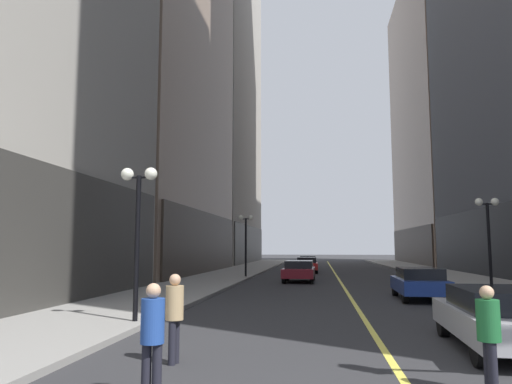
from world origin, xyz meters
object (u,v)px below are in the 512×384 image
car_maroon (299,270)px  pedestrian_in_tan_trench (174,311)px  pedestrian_in_blue_hoodie (152,332)px  street_lamp_right_mid (488,223)px  car_navy (308,262)px  car_silver (496,317)px  pedestrian_in_green_parka (489,331)px  car_blue (419,282)px  street_lamp_left_far (246,232)px  car_red (307,264)px  street_lamp_left_near (138,209)px

car_maroon → pedestrian_in_tan_trench: (-1.50, -21.60, 0.25)m
pedestrian_in_blue_hoodie → street_lamp_right_mid: bearing=58.1°
car_navy → pedestrian_in_tan_trench: size_ratio=2.53×
car_silver → pedestrian_in_green_parka: 3.35m
car_silver → car_navy: (-4.76, 37.98, -0.00)m
car_navy → pedestrian_in_green_parka: size_ratio=2.63×
pedestrian_in_tan_trench → street_lamp_right_mid: size_ratio=0.38×
pedestrian_in_green_parka → car_maroon: bearing=99.3°
car_blue → car_navy: (-5.21, 27.99, -0.00)m
car_navy → pedestrian_in_green_parka: (3.58, -41.10, 0.21)m
pedestrian_in_blue_hoodie → pedestrian_in_tan_trench: pedestrian_in_tan_trench is taller
car_blue → street_lamp_left_far: size_ratio=0.95×
car_maroon → pedestrian_in_green_parka: 23.12m
pedestrian_in_tan_trench → car_maroon: bearing=86.0°
car_red → pedestrian_in_blue_hoodie: pedestrian_in_blue_hoodie is taller
street_lamp_left_far → car_blue: bearing=-53.4°
car_red → pedestrian_in_tan_trench: size_ratio=2.68×
pedestrian_in_tan_trench → pedestrian_in_green_parka: bearing=-13.0°
car_red → pedestrian_in_green_parka: (3.51, -33.49, 0.21)m
car_silver → car_navy: 38.27m
street_lamp_left_near → street_lamp_right_mid: (12.80, 10.17, 0.00)m
car_blue → pedestrian_in_tan_trench: bearing=-120.0°
car_maroon → street_lamp_left_near: bearing=-102.2°
street_lamp_left_far → street_lamp_right_mid: (12.80, -10.17, 0.00)m
street_lamp_left_far → street_lamp_right_mid: 16.35m
car_blue → pedestrian_in_tan_trench: (-6.88, -11.90, 0.25)m
car_red → pedestrian_in_tan_trench: pedestrian_in_tan_trench is taller
pedestrian_in_tan_trench → pedestrian_in_green_parka: (5.24, -1.21, -0.04)m
car_silver → pedestrian_in_blue_hoodie: size_ratio=2.70×
pedestrian_in_green_parka → car_red: bearing=96.0°
pedestrian_in_tan_trench → street_lamp_left_near: street_lamp_left_near is taller
pedestrian_in_blue_hoodie → street_lamp_left_near: street_lamp_left_near is taller
car_blue → pedestrian_in_blue_hoodie: (-6.54, -14.06, 0.24)m
car_red → street_lamp_left_near: 28.73m
car_blue → pedestrian_in_green_parka: 13.21m
car_blue → car_maroon: (-5.38, 9.70, 0.00)m
street_lamp_right_mid → car_blue: bearing=-148.3°
car_maroon → pedestrian_in_blue_hoodie: bearing=-92.8°
car_blue → car_maroon: bearing=119.0°
car_navy → pedestrian_in_green_parka: bearing=-85.0°
pedestrian_in_tan_trench → car_silver: bearing=16.5°
street_lamp_right_mid → car_navy: bearing=108.9°
pedestrian_in_tan_trench → street_lamp_right_mid: bearing=53.4°
car_blue → pedestrian_in_tan_trench: 13.75m
car_navy → street_lamp_left_far: size_ratio=0.95×
car_maroon → car_silver: bearing=-75.9°
pedestrian_in_blue_hoodie → street_lamp_right_mid: (10.14, 16.28, 2.29)m
car_red → street_lamp_left_far: bearing=-116.9°
car_maroon → car_red: size_ratio=0.97×
car_red → car_navy: size_ratio=1.06×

